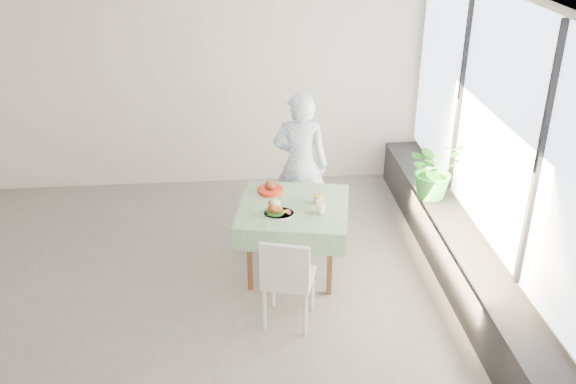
{
  "coord_description": "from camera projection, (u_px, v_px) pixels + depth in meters",
  "views": [
    {
      "loc": [
        0.63,
        -5.2,
        3.64
      ],
      "look_at": [
        1.14,
        0.34,
        0.87
      ],
      "focal_mm": 40.0,
      "sensor_mm": 36.0,
      "label": 1
    }
  ],
  "objects": [
    {
      "name": "wall_back",
      "position": [
        179.0,
        78.0,
        7.81
      ],
      "size": [
        6.0,
        0.02,
        2.8
      ],
      "primitive_type": "cube",
      "color": "white",
      "rests_on": "ground"
    },
    {
      "name": "wall_front",
      "position": [
        121.0,
        350.0,
        3.36
      ],
      "size": [
        6.0,
        0.02,
        2.8
      ],
      "primitive_type": "cube",
      "color": "white",
      "rests_on": "ground"
    },
    {
      "name": "juice_cup_lemonade",
      "position": [
        320.0,
        207.0,
        6.07
      ],
      "size": [
        0.09,
        0.09,
        0.25
      ],
      "color": "white",
      "rests_on": "cafe_table"
    },
    {
      "name": "window_ledge",
      "position": [
        459.0,
        257.0,
        6.32
      ],
      "size": [
        0.4,
        4.8,
        0.5
      ],
      "primitive_type": "cube",
      "color": "black",
      "rests_on": "ground"
    },
    {
      "name": "cafe_table",
      "position": [
        293.0,
        231.0,
        6.36
      ],
      "size": [
        1.22,
        1.22,
        0.74
      ],
      "color": "brown",
      "rests_on": "ground"
    },
    {
      "name": "chair_far",
      "position": [
        300.0,
        214.0,
        7.12
      ],
      "size": [
        0.5,
        0.5,
        0.79
      ],
      "color": "white",
      "rests_on": "ground"
    },
    {
      "name": "floor",
      "position": [
        175.0,
        292.0,
        6.21
      ],
      "size": [
        6.0,
        6.0,
        0.0
      ],
      "primitive_type": "plane",
      "color": "slate",
      "rests_on": "ground"
    },
    {
      "name": "potted_plant",
      "position": [
        435.0,
        169.0,
        6.8
      ],
      "size": [
        0.72,
        0.67,
        0.66
      ],
      "primitive_type": "imported",
      "rotation": [
        0.0,
        0.0,
        0.3
      ],
      "color": "#2C8430",
      "rests_on": "window_ledge"
    },
    {
      "name": "main_dish",
      "position": [
        277.0,
        210.0,
        6.05
      ],
      "size": [
        0.3,
        0.3,
        0.15
      ],
      "color": "white",
      "rests_on": "cafe_table"
    },
    {
      "name": "second_dish",
      "position": [
        270.0,
        189.0,
        6.48
      ],
      "size": [
        0.26,
        0.26,
        0.12
      ],
      "color": "red",
      "rests_on": "cafe_table"
    },
    {
      "name": "chair_near",
      "position": [
        288.0,
        295.0,
        5.69
      ],
      "size": [
        0.53,
        0.53,
        0.9
      ],
      "color": "white",
      "rests_on": "ground"
    },
    {
      "name": "wall_right",
      "position": [
        495.0,
        148.0,
        5.83
      ],
      "size": [
        0.02,
        5.0,
        2.8
      ],
      "primitive_type": "cube",
      "color": "white",
      "rests_on": "ground"
    },
    {
      "name": "diner",
      "position": [
        300.0,
        165.0,
        6.91
      ],
      "size": [
        0.66,
        0.5,
        1.64
      ],
      "primitive_type": "imported",
      "rotation": [
        0.0,
        0.0,
        2.95
      ],
      "color": "#96BCF0",
      "rests_on": "ground"
    },
    {
      "name": "juice_cup_orange",
      "position": [
        318.0,
        198.0,
        6.25
      ],
      "size": [
        0.09,
        0.09,
        0.25
      ],
      "color": "white",
      "rests_on": "cafe_table"
    },
    {
      "name": "window_pane",
      "position": [
        496.0,
        122.0,
        5.71
      ],
      "size": [
        0.01,
        4.8,
        2.18
      ],
      "primitive_type": "cube",
      "color": "#D1E0F9",
      "rests_on": "ground"
    }
  ]
}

